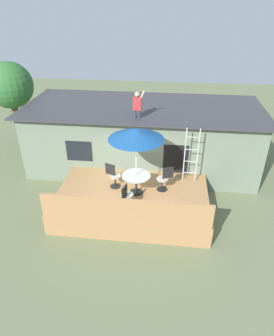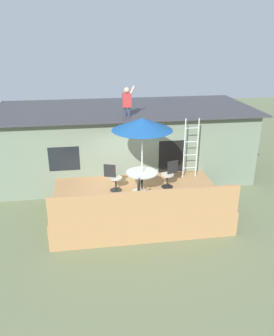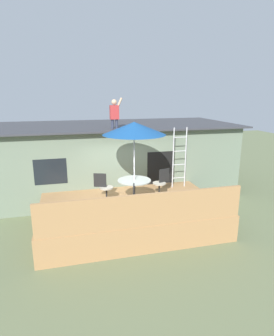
{
  "view_description": "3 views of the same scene",
  "coord_description": "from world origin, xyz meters",
  "px_view_note": "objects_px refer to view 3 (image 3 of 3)",
  "views": [
    {
      "loc": [
        1.24,
        -9.0,
        7.06
      ],
      "look_at": [
        0.1,
        0.58,
        1.5
      ],
      "focal_mm": 31.78,
      "sensor_mm": 36.0,
      "label": 1
    },
    {
      "loc": [
        -1.49,
        -9.84,
        5.75
      ],
      "look_at": [
        0.08,
        0.64,
        1.43
      ],
      "focal_mm": 35.64,
      "sensor_mm": 36.0,
      "label": 2
    },
    {
      "loc": [
        -1.83,
        -8.03,
        4.14
      ],
      "look_at": [
        0.49,
        1.0,
        1.64
      ],
      "focal_mm": 29.73,
      "sensor_mm": 36.0,
      "label": 3
    }
  ],
  "objects_px": {
    "person_figure": "(115,112)",
    "patio_chair_left": "(104,188)",
    "patio_table": "(134,185)",
    "patio_chair_right": "(161,183)",
    "patio_chair_near": "(134,200)",
    "patio_umbrella": "(134,128)",
    "step_ladder": "(179,158)"
  },
  "relations": [
    {
      "from": "patio_table",
      "to": "step_ladder",
      "type": "height_order",
      "value": "step_ladder"
    },
    {
      "from": "patio_table",
      "to": "patio_chair_near",
      "type": "bearing_deg",
      "value": -104.58
    },
    {
      "from": "patio_chair_right",
      "to": "step_ladder",
      "type": "bearing_deg",
      "value": -160.52
    },
    {
      "from": "patio_chair_right",
      "to": "patio_table",
      "type": "bearing_deg",
      "value": 0.0
    },
    {
      "from": "patio_umbrella",
      "to": "patio_chair_right",
      "type": "relative_size",
      "value": 2.76
    },
    {
      "from": "patio_chair_right",
      "to": "patio_chair_near",
      "type": "distance_m",
      "value": 1.75
    },
    {
      "from": "patio_chair_near",
      "to": "patio_umbrella",
      "type": "bearing_deg",
      "value": 0.0
    },
    {
      "from": "patio_umbrella",
      "to": "patio_chair_near",
      "type": "bearing_deg",
      "value": -104.58
    },
    {
      "from": "person_figure",
      "to": "patio_chair_left",
      "type": "distance_m",
      "value": 2.96
    },
    {
      "from": "patio_table",
      "to": "patio_chair_right",
      "type": "xyz_separation_m",
      "value": [
        1.01,
        0.34,
        -0.13
      ]
    },
    {
      "from": "patio_umbrella",
      "to": "patio_chair_right",
      "type": "height_order",
      "value": "patio_umbrella"
    },
    {
      "from": "patio_table",
      "to": "patio_chair_right",
      "type": "height_order",
      "value": "patio_chair_right"
    },
    {
      "from": "person_figure",
      "to": "patio_chair_left",
      "type": "relative_size",
      "value": 1.21
    },
    {
      "from": "patio_chair_left",
      "to": "patio_table",
      "type": "bearing_deg",
      "value": 0.0
    },
    {
      "from": "person_figure",
      "to": "patio_chair_right",
      "type": "bearing_deg",
      "value": -55.79
    },
    {
      "from": "patio_table",
      "to": "person_figure",
      "type": "xyz_separation_m",
      "value": [
        -0.21,
        2.12,
        2.12
      ]
    },
    {
      "from": "patio_table",
      "to": "patio_chair_right",
      "type": "relative_size",
      "value": 1.13
    },
    {
      "from": "step_ladder",
      "to": "patio_chair_near",
      "type": "height_order",
      "value": "step_ladder"
    },
    {
      "from": "step_ladder",
      "to": "patio_chair_left",
      "type": "xyz_separation_m",
      "value": [
        -2.85,
        -0.74,
        -0.64
      ]
    },
    {
      "from": "patio_table",
      "to": "patio_umbrella",
      "type": "height_order",
      "value": "patio_umbrella"
    },
    {
      "from": "patio_chair_left",
      "to": "patio_chair_right",
      "type": "height_order",
      "value": "same"
    },
    {
      "from": "step_ladder",
      "to": "patio_chair_left",
      "type": "distance_m",
      "value": 3.02
    },
    {
      "from": "person_figure",
      "to": "patio_table",
      "type": "bearing_deg",
      "value": -84.47
    },
    {
      "from": "patio_table",
      "to": "step_ladder",
      "type": "distance_m",
      "value": 2.29
    },
    {
      "from": "patio_chair_right",
      "to": "patio_chair_near",
      "type": "height_order",
      "value": "same"
    },
    {
      "from": "patio_chair_right",
      "to": "patio_chair_left",
      "type": "bearing_deg",
      "value": -18.53
    },
    {
      "from": "patio_chair_right",
      "to": "patio_umbrella",
      "type": "bearing_deg",
      "value": 0.0
    },
    {
      "from": "step_ladder",
      "to": "patio_chair_right",
      "type": "relative_size",
      "value": 2.39
    },
    {
      "from": "patio_umbrella",
      "to": "patio_chair_near",
      "type": "relative_size",
      "value": 2.76
    },
    {
      "from": "patio_chair_right",
      "to": "person_figure",
      "type": "bearing_deg",
      "value": -74.42
    },
    {
      "from": "patio_table",
      "to": "person_figure",
      "type": "relative_size",
      "value": 0.94
    },
    {
      "from": "patio_umbrella",
      "to": "person_figure",
      "type": "xyz_separation_m",
      "value": [
        -0.21,
        2.12,
        0.36
      ]
    }
  ]
}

